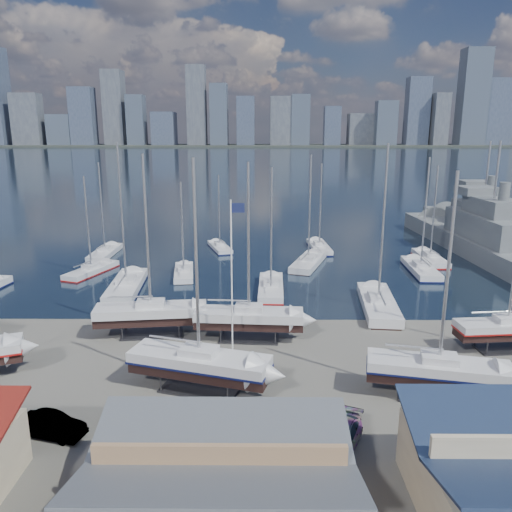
{
  "coord_description": "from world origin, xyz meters",
  "views": [
    {
      "loc": [
        1.84,
        -45.95,
        18.0
      ],
      "look_at": [
        1.4,
        8.0,
        4.44
      ],
      "focal_mm": 35.0,
      "sensor_mm": 36.0,
      "label": 1
    }
  ],
  "objects_px": {
    "naval_ship_west": "(481,229)",
    "flagpole": "(233,267)",
    "naval_ship_east": "(488,246)",
    "car_a": "(9,429)"
  },
  "relations": [
    {
      "from": "naval_ship_east",
      "to": "flagpole",
      "type": "height_order",
      "value": "naval_ship_east"
    },
    {
      "from": "naval_ship_west",
      "to": "flagpole",
      "type": "xyz_separation_m",
      "value": [
        -40.02,
        -45.65,
        5.78
      ]
    },
    {
      "from": "car_a",
      "to": "flagpole",
      "type": "height_order",
      "value": "flagpole"
    },
    {
      "from": "naval_ship_west",
      "to": "car_a",
      "type": "relative_size",
      "value": 11.77
    },
    {
      "from": "naval_ship_east",
      "to": "car_a",
      "type": "height_order",
      "value": "naval_ship_east"
    },
    {
      "from": "flagpole",
      "to": "car_a",
      "type": "bearing_deg",
      "value": -136.67
    },
    {
      "from": "naval_ship_east",
      "to": "flagpole",
      "type": "bearing_deg",
      "value": 129.18
    },
    {
      "from": "naval_ship_east",
      "to": "flagpole",
      "type": "distance_m",
      "value": 48.75
    },
    {
      "from": "car_a",
      "to": "flagpole",
      "type": "relative_size",
      "value": 0.29
    },
    {
      "from": "naval_ship_east",
      "to": "car_a",
      "type": "distance_m",
      "value": 66.14
    }
  ]
}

